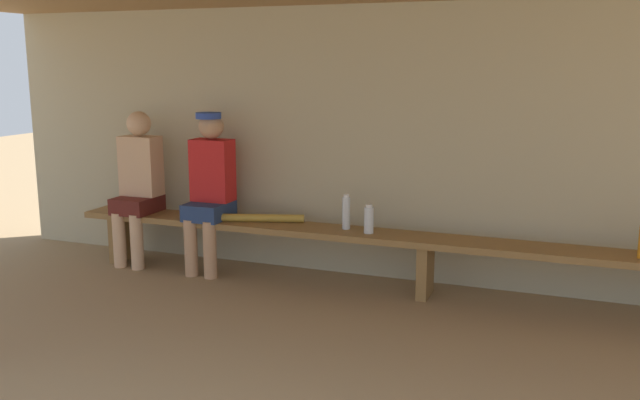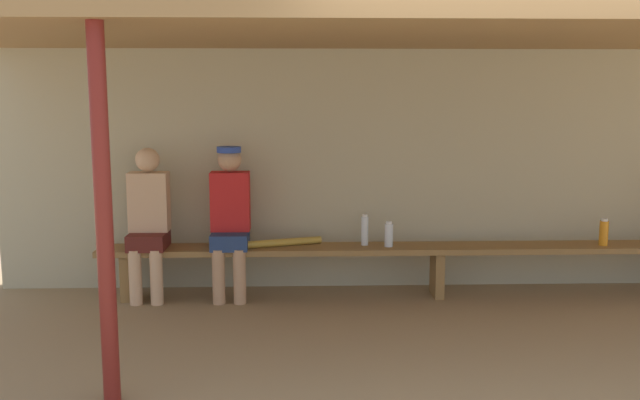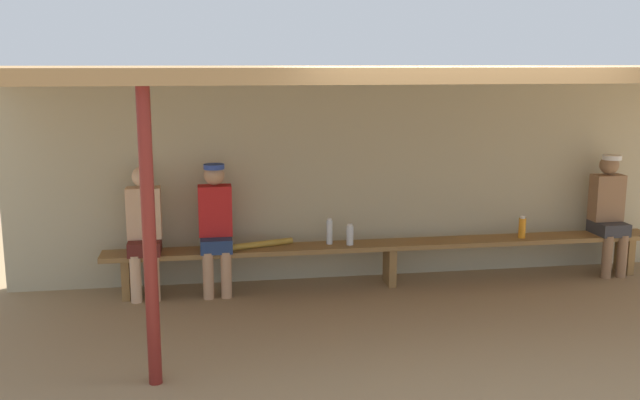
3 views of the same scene
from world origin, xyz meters
The scene contains 11 objects.
ground_plane centered at (0.00, 0.00, 0.00)m, with size 24.00×24.00×0.00m, color #937754.
back_wall centered at (0.00, 2.00, 1.10)m, with size 8.00×0.20×2.20m, color #B7AD8C.
dugout_roof centered at (0.00, 0.70, 2.26)m, with size 8.00×2.80×0.12m, color #9E7547.
support_post centered at (-2.35, -0.55, 1.10)m, with size 0.10×0.10×2.20m, color maroon.
bench centered at (0.00, 1.55, 0.39)m, with size 6.00×0.36×0.46m.
player_leftmost centered at (-2.55, 1.55, 0.73)m, with size 0.34×0.42×1.34m.
player_in_white centered at (-1.84, 1.55, 0.75)m, with size 0.34×0.42×1.34m.
water_bottle_green centered at (-0.44, 1.53, 0.57)m, with size 0.07×0.07×0.23m.
water_bottle_blue centered at (-0.65, 1.60, 0.59)m, with size 0.06×0.06×0.28m.
water_bottle_orange centered at (1.48, 1.52, 0.58)m, with size 0.08×0.08×0.24m.
baseball_bat centered at (-1.46, 1.55, 0.49)m, with size 0.07×0.07×0.87m, color #B28C33.
Camera 2 is at (-1.25, -4.49, 1.81)m, focal length 39.19 mm.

